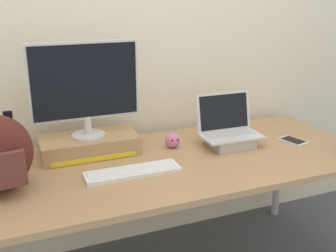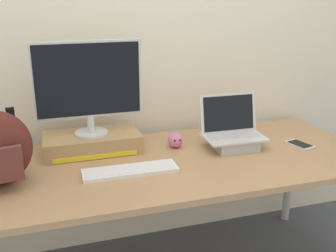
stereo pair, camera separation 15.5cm
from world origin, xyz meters
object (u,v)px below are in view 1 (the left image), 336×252
Objects in this scene: plush_toy at (172,140)px; cell_phone at (293,141)px; open_laptop at (229,135)px; desktop_monitor at (85,86)px; toner_box_yellow at (89,145)px; external_keyboard at (133,172)px.

cell_phone is at bearing -15.31° from plush_toy.
desktop_monitor is at bearing 169.06° from open_laptop.
desktop_monitor is 1.17m from cell_phone.
toner_box_yellow is 1.52× the size of open_laptop.
cell_phone is (0.36, -0.10, -0.05)m from open_laptop.
desktop_monitor is 0.49m from external_keyboard.
desktop_monitor is 0.80m from open_laptop.
cell_phone is at bearing 4.92° from external_keyboard.
plush_toy is at bearing -10.46° from toner_box_yellow.
desktop_monitor reaches higher than plush_toy.
desktop_monitor is 3.28× the size of cell_phone.
open_laptop is 4.01× the size of plush_toy.
plush_toy is at bearing 165.88° from open_laptop.
desktop_monitor is 1.22× the size of external_keyboard.
plush_toy is (0.43, -0.08, -0.31)m from desktop_monitor.
open_laptop is at bearing 16.09° from external_keyboard.
desktop_monitor reaches higher than cell_phone.
plush_toy is at bearing -10.34° from desktop_monitor.
cell_phone is at bearing -13.40° from toner_box_yellow.
external_keyboard is at bearing -67.89° from desktop_monitor.
toner_box_yellow reaches higher than external_keyboard.
toner_box_yellow reaches higher than cell_phone.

